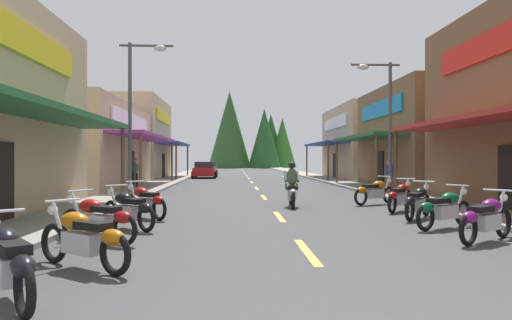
{
  "coord_description": "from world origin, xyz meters",
  "views": [
    {
      "loc": [
        -1.33,
        -0.9,
        1.68
      ],
      "look_at": [
        0.07,
        27.31,
        1.59
      ],
      "focal_mm": 32.76,
      "sensor_mm": 36.0,
      "label": 1
    }
  ],
  "objects": [
    {
      "name": "storefront_left_far",
      "position": [
        -11.08,
        38.31,
        3.28
      ],
      "size": [
        9.75,
        10.17,
        6.55
      ],
      "color": "tan",
      "rests_on": "ground"
    },
    {
      "name": "motorcycle_parked_right_5",
      "position": [
        3.82,
        15.8,
        0.49
      ],
      "size": [
        1.87,
        1.21,
        1.04
      ],
      "rotation": [
        0.0,
        0.0,
        0.55
      ],
      "color": "black",
      "rests_on": "ground"
    },
    {
      "name": "rider_cruising_lead",
      "position": [
        0.71,
        15.16,
        0.66
      ],
      "size": [
        0.6,
        2.14,
        1.57
      ],
      "rotation": [
        0.0,
        0.0,
        1.5
      ],
      "color": "black",
      "rests_on": "ground"
    },
    {
      "name": "storefront_right_middle",
      "position": [
        10.6,
        25.38,
        2.89
      ],
      "size": [
        8.8,
        9.95,
        5.78
      ],
      "color": "brown",
      "rests_on": "ground"
    },
    {
      "name": "motorcycle_parked_right_1",
      "position": [
        3.75,
        8.22,
        0.49
      ],
      "size": [
        1.79,
        1.34,
        1.04
      ],
      "rotation": [
        0.0,
        0.0,
        0.63
      ],
      "color": "black",
      "rests_on": "ground"
    },
    {
      "name": "sidewalk_left",
      "position": [
        -6.04,
        34.5,
        0.06
      ],
      "size": [
        2.19,
        99.0,
        0.12
      ],
      "primitive_type": "cube",
      "color": "gray",
      "rests_on": "ground"
    },
    {
      "name": "pedestrian_by_shop",
      "position": [
        5.67,
        19.62,
        0.94
      ],
      "size": [
        0.47,
        0.43,
        1.63
      ],
      "rotation": [
        0.0,
        0.0,
        5.37
      ],
      "color": "maroon",
      "rests_on": "ground"
    },
    {
      "name": "motorcycle_parked_left_0",
      "position": [
        -3.93,
        4.63,
        0.49
      ],
      "size": [
        1.37,
        1.77,
        1.04
      ],
      "rotation": [
        0.0,
        0.0,
        2.22
      ],
      "color": "black",
      "rests_on": "ground"
    },
    {
      "name": "motorcycle_parked_right_3",
      "position": [
        3.81,
        11.8,
        0.49
      ],
      "size": [
        1.42,
        1.73,
        1.04
      ],
      "rotation": [
        0.0,
        0.0,
        0.9
      ],
      "color": "black",
      "rests_on": "ground"
    },
    {
      "name": "motorcycle_parked_left_1",
      "position": [
        -3.58,
        6.26,
        0.49
      ],
      "size": [
        1.77,
        1.37,
        1.04
      ],
      "rotation": [
        0.0,
        0.0,
        2.49
      ],
      "color": "black",
      "rests_on": "ground"
    },
    {
      "name": "motorcycle_parked_right_2",
      "position": [
        3.73,
        10.01,
        0.49
      ],
      "size": [
        1.88,
        1.2,
        1.04
      ],
      "rotation": [
        0.0,
        0.0,
        0.55
      ],
      "color": "black",
      "rests_on": "ground"
    },
    {
      "name": "treeline_backdrop",
      "position": [
        2.16,
        83.08,
        5.85
      ],
      "size": [
        16.18,
        10.71,
        13.67
      ],
      "color": "#306723",
      "rests_on": "ground"
    },
    {
      "name": "storefront_right_far",
      "position": [
        10.37,
        37.3,
        2.96
      ],
      "size": [
        8.34,
        11.27,
        5.93
      ],
      "color": "tan",
      "rests_on": "ground"
    },
    {
      "name": "motorcycle_parked_left_4",
      "position": [
        -3.78,
        12.3,
        0.49
      ],
      "size": [
        1.49,
        1.67,
        1.04
      ],
      "rotation": [
        0.0,
        0.0,
        2.29
      ],
      "color": "black",
      "rests_on": "ground"
    },
    {
      "name": "parked_car_curbside",
      "position": [
        -3.75,
        39.66,
        0.69
      ],
      "size": [
        2.09,
        4.32,
        1.4
      ],
      "rotation": [
        0.0,
        0.0,
        1.56
      ],
      "color": "#B21919",
      "rests_on": "ground"
    },
    {
      "name": "motorcycle_parked_left_2",
      "position": [
        -4.01,
        8.53,
        0.49
      ],
      "size": [
        1.85,
        1.25,
        1.04
      ],
      "rotation": [
        0.0,
        0.0,
        2.57
      ],
      "color": "black",
      "rests_on": "ground"
    },
    {
      "name": "streetlamp_left",
      "position": [
        -5.04,
        17.55,
        4.04
      ],
      "size": [
        2.08,
        0.3,
        6.2
      ],
      "color": "#474C51",
      "rests_on": "ground"
    },
    {
      "name": "streetlamp_right",
      "position": [
        5.02,
        18.6,
        3.79
      ],
      "size": [
        2.08,
        0.3,
        5.76
      ],
      "color": "#474C51",
      "rests_on": "ground"
    },
    {
      "name": "centerline_dashes",
      "position": [
        0.0,
        37.64,
        0.01
      ],
      "size": [
        0.16,
        73.6,
        0.01
      ],
      "color": "#E0C64C",
      "rests_on": "ground"
    },
    {
      "name": "pedestrian_browsing",
      "position": [
        -6.78,
        25.36,
        1.0
      ],
      "size": [
        0.56,
        0.34,
        1.71
      ],
      "rotation": [
        0.0,
        0.0,
        4.95
      ],
      "color": "black",
      "rests_on": "ground"
    },
    {
      "name": "ground",
      "position": [
        0.0,
        34.5,
        -0.05
      ],
      "size": [
        9.9,
        99.0,
        0.1
      ],
      "primitive_type": "cube",
      "color": "#424244"
    },
    {
      "name": "motorcycle_parked_right_4",
      "position": [
        3.96,
        13.61,
        0.49
      ],
      "size": [
        1.41,
        1.74,
        1.04
      ],
      "rotation": [
        0.0,
        0.0,
        0.9
      ],
      "color": "black",
      "rests_on": "ground"
    },
    {
      "name": "sidewalk_right",
      "position": [
        6.04,
        34.5,
        0.06
      ],
      "size": [
        2.19,
        99.0,
        0.12
      ],
      "primitive_type": "cube",
      "color": "gray",
      "rests_on": "ground"
    },
    {
      "name": "motorcycle_parked_left_3",
      "position": [
        -3.8,
        10.3,
        0.49
      ],
      "size": [
        1.58,
        1.59,
        1.04
      ],
      "rotation": [
        0.0,
        0.0,
        2.35
      ],
      "color": "black",
      "rests_on": "ground"
    },
    {
      "name": "storefront_left_middle",
      "position": [
        -10.98,
        26.04,
        2.4
      ],
      "size": [
        9.57,
        12.7,
        4.8
      ],
      "color": "tan",
      "rests_on": "ground"
    }
  ]
}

